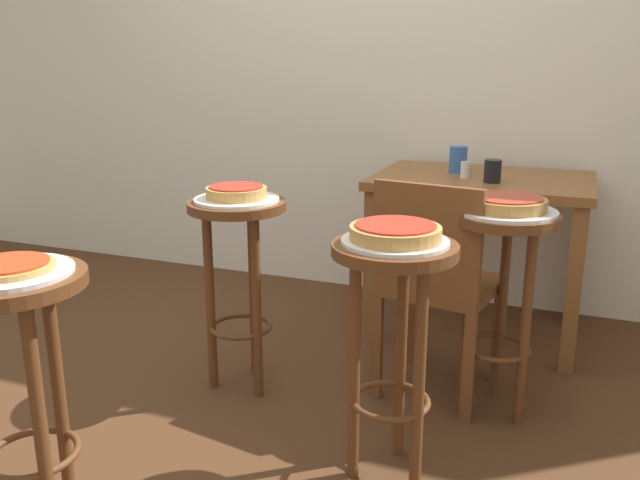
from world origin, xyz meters
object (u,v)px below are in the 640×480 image
(cup_far_edge, at_px, (458,159))
(cup_near_edge, at_px, (493,171))
(dining_table, at_px, (481,203))
(stool_leftside, at_px, (238,254))
(pizza_middle, at_px, (395,232))
(stool_middle, at_px, (393,310))
(pizza_leftside, at_px, (236,192))
(serving_plate_leftside, at_px, (237,199))
(condiment_shaker, at_px, (465,170))
(pizza_rear, at_px, (507,203))
(stool_rear, at_px, (502,270))
(wooden_chair, at_px, (435,281))
(stool_foreground, at_px, (19,351))
(serving_plate_rear, at_px, (506,211))
(pizza_foreground, at_px, (8,266))
(serving_plate_middle, at_px, (395,242))
(serving_plate_foreground, at_px, (9,272))

(cup_far_edge, bearing_deg, cup_near_edge, -47.39)
(dining_table, distance_m, cup_far_edge, 0.23)
(cup_far_edge, bearing_deg, stool_leftside, -123.73)
(pizza_middle, distance_m, cup_far_edge, 1.32)
(stool_middle, xyz_separation_m, pizza_leftside, (-0.70, 0.35, 0.24))
(serving_plate_leftside, xyz_separation_m, condiment_shaker, (0.70, 0.84, 0.03))
(pizza_rear, xyz_separation_m, dining_table, (-0.18, 0.74, -0.16))
(pizza_middle, xyz_separation_m, stool_rear, (0.25, 0.52, -0.24))
(pizza_middle, relative_size, wooden_chair, 0.31)
(stool_leftside, bearing_deg, condiment_shaker, 50.13)
(stool_foreground, xyz_separation_m, cup_near_edge, (0.93, 1.74, 0.25))
(stool_leftside, relative_size, cup_near_edge, 7.67)
(serving_plate_leftside, height_order, serving_plate_rear, same)
(stool_rear, relative_size, dining_table, 0.79)
(stool_rear, bearing_deg, cup_far_edge, 111.36)
(pizza_foreground, xyz_separation_m, wooden_chair, (0.82, 1.17, -0.31))
(cup_far_edge, bearing_deg, serving_plate_rear, -68.64)
(pizza_middle, relative_size, pizza_leftside, 1.17)
(stool_foreground, distance_m, serving_plate_middle, 1.04)
(pizza_foreground, xyz_separation_m, cup_near_edge, (0.93, 1.74, 0.02))
(wooden_chair, bearing_deg, serving_plate_foreground, -125.12)
(serving_plate_foreground, xyz_separation_m, dining_table, (0.88, 1.88, -0.13))
(serving_plate_leftside, relative_size, stool_rear, 0.42)
(pizza_rear, bearing_deg, serving_plate_foreground, -132.85)
(serving_plate_foreground, relative_size, condiment_shaker, 4.23)
(pizza_foreground, bearing_deg, stool_middle, 37.62)
(serving_plate_rear, bearing_deg, condiment_shaker, 110.99)
(serving_plate_leftside, bearing_deg, pizza_rear, 9.93)
(pizza_middle, bearing_deg, cup_near_edge, 83.67)
(stool_foreground, distance_m, stool_rear, 1.56)
(stool_foreground, distance_m, cup_near_edge, 1.99)
(stool_middle, bearing_deg, dining_table, 86.96)
(pizza_rear, xyz_separation_m, wooden_chair, (-0.24, 0.03, -0.32))
(pizza_foreground, distance_m, cup_far_edge, 2.08)
(stool_rear, distance_m, wooden_chair, 0.25)
(stool_foreground, relative_size, serving_plate_foreground, 2.44)
(dining_table, xyz_separation_m, condiment_shaker, (-0.07, -0.07, 0.16))
(serving_plate_foreground, xyz_separation_m, wooden_chair, (0.82, 1.17, -0.29))
(pizza_middle, height_order, condiment_shaker, condiment_shaker)
(stool_foreground, distance_m, stool_middle, 1.02)
(stool_middle, distance_m, wooden_chair, 0.55)
(pizza_middle, bearing_deg, pizza_foreground, -142.38)
(stool_leftside, relative_size, serving_plate_leftside, 2.37)
(pizza_leftside, relative_size, pizza_rear, 0.84)
(pizza_middle, distance_m, wooden_chair, 0.63)
(pizza_foreground, bearing_deg, stool_leftside, 83.87)
(stool_foreground, xyz_separation_m, stool_rear, (1.06, 1.14, 0.00))
(pizza_middle, bearing_deg, stool_foreground, -142.38)
(stool_middle, height_order, cup_near_edge, cup_near_edge)
(stool_rear, bearing_deg, stool_leftside, -170.07)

